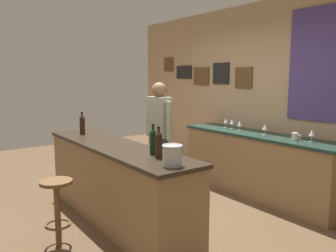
{
  "coord_description": "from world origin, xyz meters",
  "views": [
    {
      "loc": [
        3.47,
        -2.17,
        1.69
      ],
      "look_at": [
        -0.12,
        0.45,
        1.05
      ],
      "focal_mm": 36.42,
      "sensor_mm": 36.0,
      "label": 1
    }
  ],
  "objects_px": {
    "wine_bottle_c": "(159,144)",
    "wine_glass_d": "(265,127)",
    "wine_glass_a": "(226,121)",
    "wine_glass_c": "(240,124)",
    "wine_bottle_a": "(82,124)",
    "wine_glass_e": "(312,133)",
    "wine_bottle_b": "(153,141)",
    "bartender": "(159,131)",
    "coffee_mug": "(295,136)",
    "ice_bucket": "(172,155)",
    "wine_glass_b": "(232,122)",
    "bar_stool": "(57,202)"
  },
  "relations": [
    {
      "from": "wine_bottle_c",
      "to": "wine_glass_d",
      "type": "height_order",
      "value": "wine_bottle_c"
    },
    {
      "from": "wine_glass_a",
      "to": "wine_glass_c",
      "type": "bearing_deg",
      "value": -13.13
    },
    {
      "from": "wine_glass_c",
      "to": "wine_glass_d",
      "type": "xyz_separation_m",
      "value": [
        0.43,
        0.02,
        0.0
      ]
    },
    {
      "from": "wine_bottle_a",
      "to": "wine_glass_e",
      "type": "xyz_separation_m",
      "value": [
        2.12,
        2.07,
        -0.05
      ]
    },
    {
      "from": "wine_bottle_a",
      "to": "wine_bottle_b",
      "type": "bearing_deg",
      "value": 3.94
    },
    {
      "from": "wine_bottle_c",
      "to": "wine_bottle_a",
      "type": "bearing_deg",
      "value": -178.1
    },
    {
      "from": "wine_bottle_b",
      "to": "wine_glass_e",
      "type": "distance_m",
      "value": 2.04
    },
    {
      "from": "wine_glass_a",
      "to": "wine_glass_d",
      "type": "distance_m",
      "value": 0.8
    },
    {
      "from": "bartender",
      "to": "coffee_mug",
      "type": "distance_m",
      "value": 1.79
    },
    {
      "from": "wine_glass_c",
      "to": "ice_bucket",
      "type": "bearing_deg",
      "value": -62.72
    },
    {
      "from": "wine_glass_d",
      "to": "coffee_mug",
      "type": "relative_size",
      "value": 1.24
    },
    {
      "from": "wine_glass_d",
      "to": "wine_bottle_a",
      "type": "bearing_deg",
      "value": -126.13
    },
    {
      "from": "wine_glass_a",
      "to": "coffee_mug",
      "type": "height_order",
      "value": "wine_glass_a"
    },
    {
      "from": "wine_bottle_a",
      "to": "wine_bottle_b",
      "type": "distance_m",
      "value": 1.58
    },
    {
      "from": "wine_bottle_b",
      "to": "coffee_mug",
      "type": "xyz_separation_m",
      "value": [
        0.35,
        1.92,
        -0.11
      ]
    },
    {
      "from": "wine_glass_e",
      "to": "wine_glass_a",
      "type": "bearing_deg",
      "value": 179.87
    },
    {
      "from": "wine_glass_b",
      "to": "wine_glass_c",
      "type": "height_order",
      "value": "same"
    },
    {
      "from": "bartender",
      "to": "wine_glass_e",
      "type": "relative_size",
      "value": 10.45
    },
    {
      "from": "bar_stool",
      "to": "wine_bottle_a",
      "type": "relative_size",
      "value": 2.22
    },
    {
      "from": "wine_bottle_a",
      "to": "coffee_mug",
      "type": "bearing_deg",
      "value": 46.57
    },
    {
      "from": "bar_stool",
      "to": "coffee_mug",
      "type": "xyz_separation_m",
      "value": [
        0.81,
        2.77,
        0.49
      ]
    },
    {
      "from": "wine_bottle_b",
      "to": "wine_glass_c",
      "type": "height_order",
      "value": "wine_bottle_b"
    },
    {
      "from": "wine_bottle_c",
      "to": "wine_glass_a",
      "type": "bearing_deg",
      "value": 118.17
    },
    {
      "from": "wine_bottle_c",
      "to": "wine_glass_a",
      "type": "relative_size",
      "value": 1.97
    },
    {
      "from": "wine_bottle_b",
      "to": "wine_glass_e",
      "type": "bearing_deg",
      "value": 74.48
    },
    {
      "from": "wine_glass_d",
      "to": "wine_glass_e",
      "type": "xyz_separation_m",
      "value": [
        0.65,
        0.06,
        0.0
      ]
    },
    {
      "from": "wine_glass_c",
      "to": "wine_glass_e",
      "type": "height_order",
      "value": "same"
    },
    {
      "from": "bar_stool",
      "to": "wine_glass_b",
      "type": "height_order",
      "value": "wine_glass_b"
    },
    {
      "from": "wine_bottle_b",
      "to": "ice_bucket",
      "type": "bearing_deg",
      "value": -14.26
    },
    {
      "from": "wine_bottle_a",
      "to": "wine_glass_b",
      "type": "xyz_separation_m",
      "value": [
        0.81,
        2.06,
        -0.05
      ]
    },
    {
      "from": "ice_bucket",
      "to": "wine_glass_a",
      "type": "relative_size",
      "value": 1.21
    },
    {
      "from": "wine_glass_c",
      "to": "coffee_mug",
      "type": "bearing_deg",
      "value": 2.67
    },
    {
      "from": "wine_glass_b",
      "to": "coffee_mug",
      "type": "height_order",
      "value": "wine_glass_b"
    },
    {
      "from": "wine_bottle_b",
      "to": "wine_glass_b",
      "type": "bearing_deg",
      "value": 111.32
    },
    {
      "from": "wine_glass_b",
      "to": "wine_glass_e",
      "type": "xyz_separation_m",
      "value": [
        1.31,
        0.01,
        0.0
      ]
    },
    {
      "from": "wine_bottle_a",
      "to": "wine_glass_c",
      "type": "relative_size",
      "value": 1.97
    },
    {
      "from": "bartender",
      "to": "wine_glass_e",
      "type": "distance_m",
      "value": 1.97
    },
    {
      "from": "wine_bottle_c",
      "to": "wine_glass_b",
      "type": "distance_m",
      "value": 2.21
    },
    {
      "from": "bartender",
      "to": "wine_glass_a",
      "type": "distance_m",
      "value": 1.18
    },
    {
      "from": "wine_bottle_a",
      "to": "wine_glass_a",
      "type": "distance_m",
      "value": 2.18
    },
    {
      "from": "wine_glass_b",
      "to": "wine_bottle_b",
      "type": "bearing_deg",
      "value": -68.68
    },
    {
      "from": "bar_stool",
      "to": "wine_bottle_c",
      "type": "bearing_deg",
      "value": 51.54
    },
    {
      "from": "wine_bottle_c",
      "to": "coffee_mug",
      "type": "bearing_deg",
      "value": 84.98
    },
    {
      "from": "wine_bottle_b",
      "to": "wine_glass_a",
      "type": "xyz_separation_m",
      "value": [
        -0.91,
        1.96,
        -0.05
      ]
    },
    {
      "from": "wine_glass_e",
      "to": "bartender",
      "type": "bearing_deg",
      "value": -143.91
    },
    {
      "from": "wine_bottle_a",
      "to": "ice_bucket",
      "type": "relative_size",
      "value": 1.63
    },
    {
      "from": "bartender",
      "to": "wine_glass_d",
      "type": "bearing_deg",
      "value": 49.52
    },
    {
      "from": "wine_bottle_a",
      "to": "ice_bucket",
      "type": "height_order",
      "value": "wine_bottle_a"
    },
    {
      "from": "wine_bottle_b",
      "to": "wine_glass_e",
      "type": "relative_size",
      "value": 1.97
    },
    {
      "from": "wine_bottle_a",
      "to": "wine_glass_e",
      "type": "height_order",
      "value": "wine_bottle_a"
    }
  ]
}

